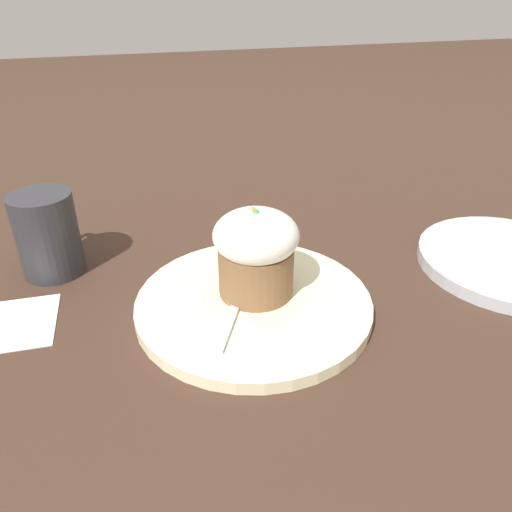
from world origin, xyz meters
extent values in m
plane|color=#3D281E|center=(0.00, 0.00, 0.00)|extent=(4.00, 4.00, 0.00)
cylinder|color=beige|center=(0.00, 0.00, 0.01)|extent=(0.27, 0.27, 0.01)
cylinder|color=brown|center=(0.01, -0.01, 0.04)|extent=(0.09, 0.09, 0.06)
ellipsoid|color=white|center=(0.01, -0.01, 0.09)|extent=(0.10, 0.10, 0.06)
cone|color=orange|center=(0.02, -0.01, 0.11)|extent=(0.02, 0.01, 0.01)
sphere|color=green|center=(0.01, -0.01, 0.11)|extent=(0.01, 0.01, 0.01)
cube|color=#B7B7BC|center=(-0.04, 0.04, 0.02)|extent=(0.08, 0.05, 0.00)
ellipsoid|color=#B7B7BC|center=(0.01, 0.01, 0.02)|extent=(0.06, 0.06, 0.01)
cylinder|color=#2D2D33|center=(0.15, 0.22, 0.05)|extent=(0.08, 0.08, 0.11)
torus|color=#2D2D33|center=(0.19, 0.22, 0.05)|extent=(0.05, 0.01, 0.05)
cylinder|color=#B2B7BC|center=(0.00, -0.35, 0.01)|extent=(0.23, 0.23, 0.02)
cube|color=white|center=(0.04, 0.26, 0.00)|extent=(0.10, 0.08, 0.00)
camera|label=1|loc=(-0.45, 0.12, 0.34)|focal=35.00mm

